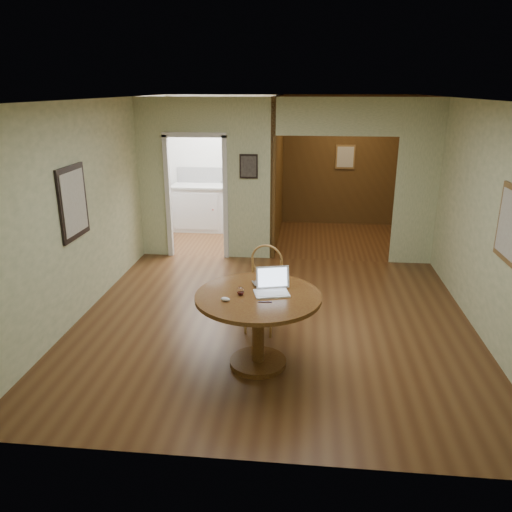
# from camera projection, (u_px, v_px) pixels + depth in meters

# --- Properties ---
(floor) EXTENTS (5.00, 5.00, 0.00)m
(floor) POSITION_uv_depth(u_px,v_px,m) (273.00, 322.00, 6.36)
(floor) COLOR #472814
(floor) RESTS_ON ground
(room_shell) EXTENTS (5.20, 7.50, 5.00)m
(room_shell) POSITION_uv_depth(u_px,v_px,m) (260.00, 179.00, 8.91)
(room_shell) COLOR silver
(room_shell) RESTS_ON ground
(dining_table) EXTENTS (1.31, 1.31, 0.82)m
(dining_table) POSITION_uv_depth(u_px,v_px,m) (258.00, 313.00, 5.20)
(dining_table) COLOR brown
(dining_table) RESTS_ON ground
(chair) EXTENTS (0.54, 0.54, 1.05)m
(chair) POSITION_uv_depth(u_px,v_px,m) (264.00, 284.00, 6.04)
(chair) COLOR olive
(chair) RESTS_ON ground
(open_laptop) EXTENTS (0.40, 0.38, 0.25)m
(open_laptop) POSITION_uv_depth(u_px,v_px,m) (272.00, 286.00, 5.19)
(open_laptop) COLOR silver
(open_laptop) RESTS_ON dining_table
(closed_laptop) EXTENTS (0.43, 0.35, 0.03)m
(closed_laptop) POSITION_uv_depth(u_px,v_px,m) (271.00, 285.00, 5.36)
(closed_laptop) COLOR #B6B6BB
(closed_laptop) RESTS_ON dining_table
(mouse) EXTENTS (0.11, 0.08, 0.04)m
(mouse) POSITION_uv_depth(u_px,v_px,m) (225.00, 299.00, 4.97)
(mouse) COLOR silver
(mouse) RESTS_ON dining_table
(wine_glass) EXTENTS (0.08, 0.08, 0.09)m
(wine_glass) POSITION_uv_depth(u_px,v_px,m) (241.00, 291.00, 5.11)
(wine_glass) COLOR white
(wine_glass) RESTS_ON dining_table
(pen) EXTENTS (0.14, 0.02, 0.01)m
(pen) POSITION_uv_depth(u_px,v_px,m) (265.00, 302.00, 4.95)
(pen) COLOR #0B1252
(pen) RESTS_ON dining_table
(kitchen_cabinet) EXTENTS (2.06, 0.60, 0.94)m
(kitchen_cabinet) POSITION_uv_depth(u_px,v_px,m) (223.00, 208.00, 10.29)
(kitchen_cabinet) COLOR silver
(kitchen_cabinet) RESTS_ON ground
(grocery_bag) EXTENTS (0.34, 0.32, 0.28)m
(grocery_bag) POSITION_uv_depth(u_px,v_px,m) (260.00, 180.00, 10.02)
(grocery_bag) COLOR beige
(grocery_bag) RESTS_ON kitchen_cabinet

